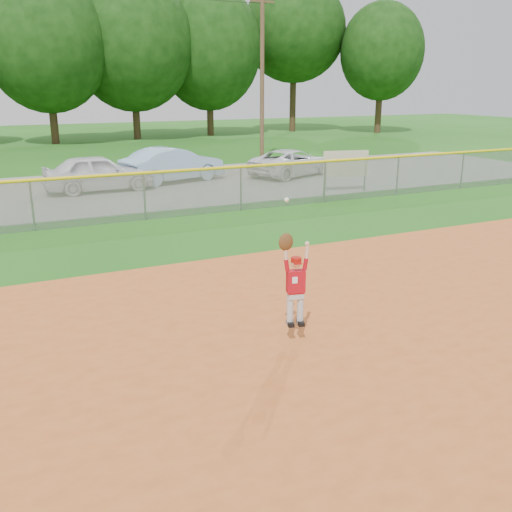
{
  "coord_description": "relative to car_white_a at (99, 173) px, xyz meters",
  "views": [
    {
      "loc": [
        -4.46,
        -7.55,
        4.13
      ],
      "look_at": [
        -0.12,
        1.55,
        1.1
      ],
      "focal_mm": 40.0,
      "sensor_mm": 36.0,
      "label": 1
    }
  ],
  "objects": [
    {
      "name": "car_blue",
      "position": [
        3.38,
        0.92,
        0.02
      ],
      "size": [
        4.85,
        2.81,
        1.51
      ],
      "primitive_type": "imported",
      "rotation": [
        0.0,
        0.0,
        1.85
      ],
      "color": "#8AB0CE",
      "rests_on": "parking_strip"
    },
    {
      "name": "power_lines",
      "position": [
        1.35,
        6.28,
        3.91
      ],
      "size": [
        19.4,
        0.24,
        9.0
      ],
      "color": "#4C3823",
      "rests_on": "ground"
    },
    {
      "name": "clay_infield",
      "position": [
        0.35,
        -18.72,
        -0.74
      ],
      "size": [
        24.0,
        16.0,
        0.04
      ],
      "primitive_type": "cube",
      "color": "#B55320",
      "rests_on": "ground"
    },
    {
      "name": "car_white_b",
      "position": [
        8.94,
        0.22,
        -0.11
      ],
      "size": [
        4.91,
        3.57,
        1.24
      ],
      "primitive_type": "imported",
      "rotation": [
        0.0,
        0.0,
        1.95
      ],
      "color": "silver",
      "rests_on": "parking_strip"
    },
    {
      "name": "car_white_a",
      "position": [
        0.0,
        0.0,
        0.0
      ],
      "size": [
        4.35,
        1.83,
        1.47
      ],
      "primitive_type": "imported",
      "rotation": [
        0.0,
        0.0,
        1.59
      ],
      "color": "silver",
      "rests_on": "parking_strip"
    },
    {
      "name": "sponsor_sign",
      "position": [
        8.89,
        -4.29,
        0.32
      ],
      "size": [
        1.81,
        0.52,
        1.65
      ],
      "color": "gray",
      "rests_on": "ground"
    },
    {
      "name": "ground",
      "position": [
        0.35,
        -15.72,
        -0.76
      ],
      "size": [
        120.0,
        120.0,
        0.0
      ],
      "primitive_type": "plane",
      "color": "#1D5914",
      "rests_on": "ground"
    },
    {
      "name": "ballplayer",
      "position": [
        0.2,
        -15.66,
        0.34
      ],
      "size": [
        0.52,
        0.28,
        2.15
      ],
      "color": "silver",
      "rests_on": "ground"
    },
    {
      "name": "outfield_fence",
      "position": [
        0.35,
        -5.72,
        0.12
      ],
      "size": [
        40.06,
        0.1,
        1.55
      ],
      "color": "gray",
      "rests_on": "ground"
    },
    {
      "name": "parking_strip",
      "position": [
        0.35,
        0.28,
        -0.75
      ],
      "size": [
        44.0,
        10.0,
        0.03
      ],
      "primitive_type": "cube",
      "color": "slate",
      "rests_on": "ground"
    },
    {
      "name": "tree_line",
      "position": [
        1.31,
        22.19,
        6.77
      ],
      "size": [
        62.37,
        13.0,
        14.43
      ],
      "color": "#422D1C",
      "rests_on": "ground"
    }
  ]
}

